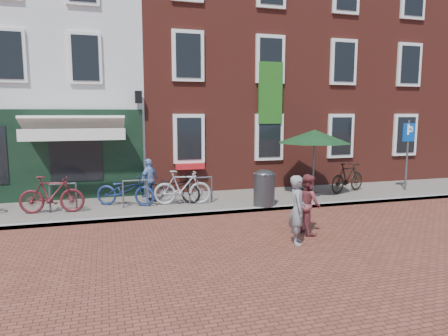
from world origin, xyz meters
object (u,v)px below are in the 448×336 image
object	(u,v)px
bicycle_4	(173,188)
bicycle_2	(126,190)
bicycle_3	(182,187)
parking_sign	(408,144)
boy	(308,204)
woman	(297,210)
bicycle_1	(52,195)
cafe_person	(149,180)
bicycle_5	(348,178)
parasol	(315,134)
litter_bin	(264,186)

from	to	relation	value
bicycle_4	bicycle_2	bearing A→B (deg)	119.15
bicycle_3	parking_sign	bearing A→B (deg)	-81.82
boy	bicycle_2	bearing A→B (deg)	43.48
bicycle_4	woman	bearing A→B (deg)	-126.45
woman	bicycle_1	size ratio (longest dim) A/B	0.87
cafe_person	bicycle_1	bearing A→B (deg)	-28.04
parking_sign	bicycle_3	size ratio (longest dim) A/B	1.45
bicycle_3	bicycle_5	bearing A→B (deg)	-79.62
parasol	bicycle_3	xyz separation A→B (m)	(-4.53, -0.12, -1.57)
parking_sign	woman	size ratio (longest dim) A/B	1.66
woman	litter_bin	bearing A→B (deg)	11.24
bicycle_4	parasol	bearing A→B (deg)	-63.31
litter_bin	parking_sign	distance (m)	6.06
bicycle_2	bicycle_4	xyz separation A→B (m)	(1.43, 0.00, 0.00)
cafe_person	bicycle_5	world-z (taller)	cafe_person
bicycle_5	parking_sign	bearing A→B (deg)	-115.95
woman	bicycle_1	bearing A→B (deg)	73.87
parking_sign	woman	distance (m)	7.74
bicycle_1	bicycle_5	size ratio (longest dim) A/B	1.00
bicycle_1	bicycle_2	world-z (taller)	bicycle_1
parking_sign	bicycle_2	world-z (taller)	parking_sign
bicycle_5	bicycle_1	bearing A→B (deg)	71.46
boy	bicycle_1	bearing A→B (deg)	57.28
woman	bicycle_1	distance (m)	6.86
parking_sign	bicycle_5	xyz separation A→B (m)	(-2.28, 0.22, -1.17)
litter_bin	bicycle_1	distance (m)	6.09
litter_bin	cafe_person	world-z (taller)	cafe_person
litter_bin	bicycle_1	world-z (taller)	litter_bin
woman	bicycle_2	size ratio (longest dim) A/B	0.85
boy	bicycle_3	world-z (taller)	boy
bicycle_4	bicycle_3	bearing A→B (deg)	-113.21
woman	boy	size ratio (longest dim) A/B	1.06
parasol	bicycle_2	world-z (taller)	parasol
bicycle_1	bicycle_3	world-z (taller)	same
bicycle_2	bicycle_4	world-z (taller)	same
parasol	cafe_person	world-z (taller)	parasol
parking_sign	boy	size ratio (longest dim) A/B	1.76
boy	bicycle_4	xyz separation A→B (m)	(-2.63, 3.84, -0.15)
bicycle_4	bicycle_5	distance (m)	6.19
parasol	bicycle_3	bearing A→B (deg)	-178.47
boy	bicycle_2	distance (m)	5.59
boy	bicycle_4	bearing A→B (deg)	31.27
litter_bin	parasol	distance (m)	2.84
litter_bin	boy	xyz separation A→B (m)	(0.05, -2.64, 0.02)
bicycle_2	bicycle_5	bearing A→B (deg)	-66.98
woman	cafe_person	distance (m)	5.61
parking_sign	bicycle_1	bearing A→B (deg)	-179.63
litter_bin	bicycle_3	xyz separation A→B (m)	(-2.33, 0.88, -0.08)
parking_sign	litter_bin	bearing A→B (deg)	-171.42
parking_sign	bicycle_2	bearing A→B (deg)	178.21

